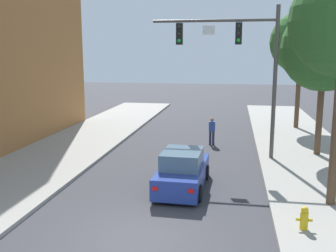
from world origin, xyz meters
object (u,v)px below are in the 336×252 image
at_px(street_tree_third, 301,42).
at_px(traffic_signal_mast, 240,54).
at_px(street_tree_second, 324,48).
at_px(car_lead_blue, 183,171).
at_px(fire_hydrant, 304,218).
at_px(pedestrian_crossing_road, 212,130).

bearing_deg(street_tree_third, traffic_signal_mast, -115.56).
distance_m(traffic_signal_mast, street_tree_second, 4.32).
xyz_separation_m(car_lead_blue, fire_hydrant, (4.13, -3.38, -0.22)).
relative_size(traffic_signal_mast, pedestrian_crossing_road, 4.57).
height_order(traffic_signal_mast, street_tree_third, street_tree_third).
relative_size(car_lead_blue, fire_hydrant, 5.95).
distance_m(fire_hydrant, street_tree_third, 18.14).
distance_m(car_lead_blue, street_tree_second, 10.02).
bearing_deg(street_tree_third, pedestrian_crossing_road, -134.02).
height_order(car_lead_blue, street_tree_third, street_tree_third).
height_order(traffic_signal_mast, street_tree_second, street_tree_second).
xyz_separation_m(traffic_signal_mast, street_tree_second, (4.16, 1.13, 0.29)).
height_order(fire_hydrant, street_tree_third, street_tree_third).
bearing_deg(street_tree_second, traffic_signal_mast, -164.79).
xyz_separation_m(traffic_signal_mast, car_lead_blue, (-2.17, -4.90, -4.60)).
height_order(traffic_signal_mast, car_lead_blue, traffic_signal_mast).
distance_m(pedestrian_crossing_road, street_tree_second, 7.55).
distance_m(car_lead_blue, fire_hydrant, 5.34).
height_order(pedestrian_crossing_road, street_tree_third, street_tree_third).
distance_m(traffic_signal_mast, fire_hydrant, 9.78).
bearing_deg(pedestrian_crossing_road, traffic_signal_mast, -63.67).
relative_size(pedestrian_crossing_road, fire_hydrant, 2.28).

